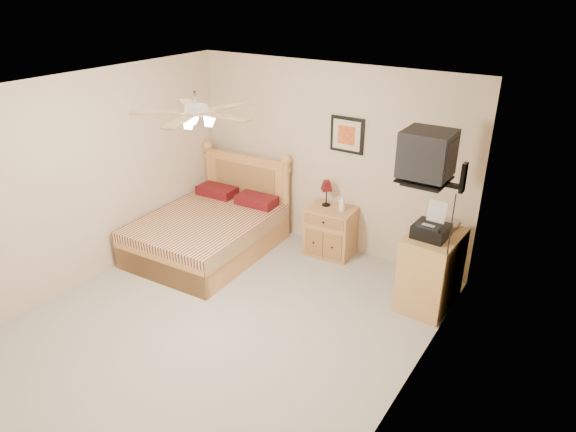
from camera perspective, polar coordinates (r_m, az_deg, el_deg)
name	(u,v)px	position (r m, az deg, el deg)	size (l,w,h in m)	color
floor	(225,322)	(5.78, -7.03, -11.62)	(4.50, 4.50, 0.00)	#A59F95
ceiling	(210,92)	(4.75, -8.63, 13.45)	(4.00, 4.50, 0.04)	white
wall_back	(328,159)	(6.87, 4.49, 6.38)	(4.00, 0.04, 2.50)	beige
wall_left	(89,180)	(6.54, -21.28, 3.76)	(0.04, 4.50, 2.50)	beige
wall_right	(411,277)	(4.25, 13.48, -6.60)	(0.04, 4.50, 2.50)	beige
bed	(205,210)	(6.90, -9.18, 0.61)	(1.46, 1.92, 1.24)	#C48440
nightstand	(331,231)	(6.93, 4.77, -1.67)	(0.62, 0.46, 0.67)	#A5683E
table_lamp	(326,193)	(6.80, 4.30, 2.56)	(0.19, 0.19, 0.35)	#4E0D10
lotion_bottle	(342,203)	(6.67, 6.04, 1.39)	(0.08, 0.08, 0.22)	white
framed_picture	(347,135)	(6.62, 6.58, 8.95)	(0.46, 0.04, 0.46)	black
dresser	(431,270)	(6.01, 15.59, -5.80)	(0.52, 0.76, 0.89)	tan
fax_machine	(432,221)	(5.66, 15.74, -0.55)	(0.35, 0.38, 0.38)	black
magazine_lower	(439,223)	(6.05, 16.41, -0.74)	(0.21, 0.29, 0.03)	#AB9C89
magazine_upper	(442,221)	(6.06, 16.76, -0.54)	(0.18, 0.25, 0.02)	gray
wall_tv	(442,160)	(5.26, 16.72, 5.99)	(0.56, 0.46, 0.58)	black
ceiling_fan	(196,112)	(4.63, -10.16, 11.28)	(1.14, 1.14, 0.28)	white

